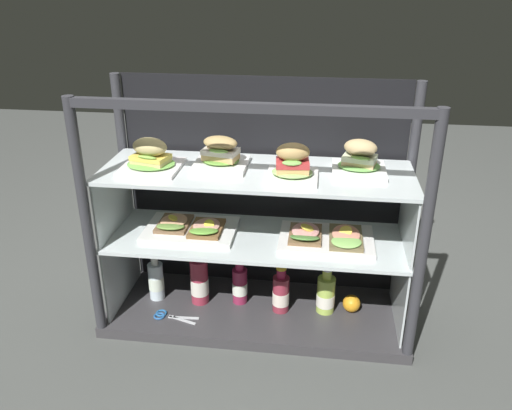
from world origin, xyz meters
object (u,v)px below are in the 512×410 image
open_sandwich_tray_right_of_center (190,228)px  juice_bottle_front_middle (156,280)px  juice_bottle_front_second (240,284)px  kitchen_scissors (166,316)px  plated_roll_sandwich_near_left_corner (221,156)px  plated_roll_sandwich_far_right (359,161)px  open_sandwich_tray_far_left (327,237)px  juice_bottle_front_fourth (199,281)px  plated_roll_sandwich_right_of_center (151,158)px  orange_fruit_beside_bottles (351,303)px  juice_bottle_back_center (326,294)px  plated_roll_sandwich_center (292,165)px  juice_bottle_tucked_behind (281,293)px

open_sandwich_tray_right_of_center → juice_bottle_front_middle: (-0.16, 0.01, -0.25)m
juice_bottle_front_second → kitchen_scissors: 0.31m
open_sandwich_tray_right_of_center → juice_bottle_front_second: 0.31m
plated_roll_sandwich_near_left_corner → plated_roll_sandwich_far_right: (0.48, 0.01, 0.00)m
kitchen_scissors → plated_roll_sandwich_far_right: bearing=11.2°
open_sandwich_tray_far_left → open_sandwich_tray_right_of_center: bearing=178.6°
plated_roll_sandwich_far_right → juice_bottle_front_second: bearing=-180.0°
plated_roll_sandwich_far_right → juice_bottle_front_middle: bearing=-178.7°
open_sandwich_tray_right_of_center → kitchen_scissors: open_sandwich_tray_right_of_center is taller
open_sandwich_tray_right_of_center → juice_bottle_front_fourth: open_sandwich_tray_right_of_center is taller
juice_bottle_front_middle → kitchen_scissors: 0.16m
plated_roll_sandwich_right_of_center → plated_roll_sandwich_far_right: (0.72, 0.06, 0.00)m
plated_roll_sandwich_far_right → juice_bottle_front_fourth: size_ratio=0.77×
plated_roll_sandwich_far_right → juice_bottle_front_second: 0.68m
open_sandwich_tray_far_left → kitchen_scissors: (-0.60, -0.10, -0.33)m
juice_bottle_front_middle → orange_fruit_beside_bottles: juice_bottle_front_middle is taller
juice_bottle_back_center → plated_roll_sandwich_far_right: bearing=12.1°
juice_bottle_back_center → open_sandwich_tray_right_of_center: bearing=-178.9°
plated_roll_sandwich_center → open_sandwich_tray_far_left: size_ratio=0.51×
plated_roll_sandwich_near_left_corner → orange_fruit_beside_bottles: 0.77m
open_sandwich_tray_far_left → kitchen_scissors: bearing=-170.8°
plated_roll_sandwich_right_of_center → juice_bottle_tucked_behind: size_ratio=1.02×
open_sandwich_tray_right_of_center → juice_bottle_front_middle: bearing=175.8°
open_sandwich_tray_right_of_center → kitchen_scissors: 0.36m
plated_roll_sandwich_center → juice_bottle_front_fourth: bearing=169.1°
orange_fruit_beside_bottles → kitchen_scissors: 0.72m
orange_fruit_beside_bottles → plated_roll_sandwich_far_right: bearing=157.5°
open_sandwich_tray_far_left → orange_fruit_beside_bottles: bearing=17.0°
plated_roll_sandwich_right_of_center → juice_bottle_front_second: 0.62m
juice_bottle_front_fourth → juice_bottle_tucked_behind: juice_bottle_front_fourth is taller
plated_roll_sandwich_far_right → open_sandwich_tray_right_of_center: bearing=-177.3°
plated_roll_sandwich_right_of_center → orange_fruit_beside_bottles: bearing=4.4°
plated_roll_sandwich_near_left_corner → juice_bottle_front_fourth: plated_roll_sandwich_near_left_corner is taller
juice_bottle_back_center → orange_fruit_beside_bottles: (0.10, 0.01, -0.04)m
plated_roll_sandwich_near_left_corner → plated_roll_sandwich_center: 0.27m
plated_roll_sandwich_far_right → orange_fruit_beside_bottles: (0.02, -0.01, -0.58)m
plated_roll_sandwich_right_of_center → plated_roll_sandwich_center: 0.50m
plated_roll_sandwich_far_right → juice_bottle_front_second: (-0.42, -0.00, -0.54)m
juice_bottle_front_fourth → kitchen_scissors: (-0.11, -0.12, -0.09)m
open_sandwich_tray_far_left → juice_bottle_tucked_behind: (-0.16, 0.01, -0.26)m
juice_bottle_front_second → plated_roll_sandwich_far_right: bearing=0.0°
plated_roll_sandwich_far_right → juice_bottle_front_fourth: plated_roll_sandwich_far_right is taller
open_sandwich_tray_far_left → plated_roll_sandwich_near_left_corner: bearing=175.7°
open_sandwich_tray_far_left → juice_bottle_front_fourth: open_sandwich_tray_far_left is taller
juice_bottle_tucked_behind → kitchen_scissors: juice_bottle_tucked_behind is taller
juice_bottle_tucked_behind → juice_bottle_front_middle: bearing=178.2°
juice_bottle_front_fourth → juice_bottle_tucked_behind: 0.33m
juice_bottle_back_center → kitchen_scissors: juice_bottle_back_center is taller
open_sandwich_tray_far_left → juice_bottle_front_middle: (-0.66, 0.02, -0.25)m
juice_bottle_front_second → orange_fruit_beside_bottles: 0.44m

